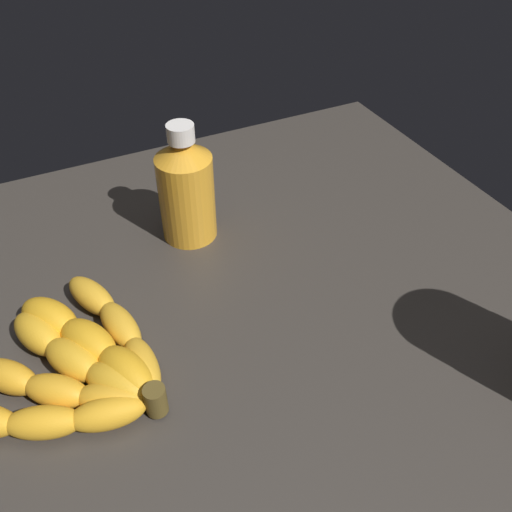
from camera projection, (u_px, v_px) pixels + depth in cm
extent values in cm
cube|color=#38332D|center=(221.00, 313.00, 60.37)|extent=(81.60, 69.12, 3.50)
ellipsoid|color=gold|center=(142.00, 366.00, 51.01)|extent=(2.99, 7.18, 2.93)
ellipsoid|color=gold|center=(121.00, 326.00, 54.69)|extent=(4.22, 7.58, 2.93)
ellipsoid|color=gold|center=(92.00, 296.00, 57.87)|extent=(5.42, 7.73, 2.93)
ellipsoid|color=gold|center=(126.00, 372.00, 49.97)|extent=(5.99, 7.81, 3.74)
ellipsoid|color=gold|center=(88.00, 342.00, 52.64)|extent=(6.50, 7.87, 3.74)
ellipsoid|color=gold|center=(50.00, 318.00, 54.96)|extent=(6.94, 7.84, 3.74)
ellipsoid|color=gold|center=(117.00, 383.00, 49.25)|extent=(6.79, 7.33, 3.40)
ellipsoid|color=gold|center=(73.00, 360.00, 51.24)|extent=(6.33, 7.45, 3.40)
ellipsoid|color=gold|center=(38.00, 334.00, 53.65)|extent=(5.76, 7.46, 3.40)
ellipsoid|color=gold|center=(111.00, 399.00, 48.27)|extent=(6.98, 5.78, 2.97)
ellipsoid|color=gold|center=(57.00, 391.00, 48.88)|extent=(6.80, 6.31, 2.97)
ellipsoid|color=gold|center=(9.00, 377.00, 50.04)|extent=(6.46, 6.71, 2.97)
ellipsoid|color=gold|center=(108.00, 413.00, 47.19)|extent=(7.13, 4.06, 2.92)
ellipsoid|color=gold|center=(43.00, 423.00, 46.51)|extent=(7.32, 5.21, 2.92)
cylinder|color=brown|center=(156.00, 400.00, 47.82)|extent=(2.00, 2.00, 3.00)
cylinder|color=gold|center=(187.00, 198.00, 64.72)|extent=(6.61, 6.61, 10.73)
cone|color=gold|center=(182.00, 150.00, 60.49)|extent=(6.61, 6.61, 2.11)
cylinder|color=white|center=(181.00, 133.00, 59.15)|extent=(3.08, 3.08, 1.98)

